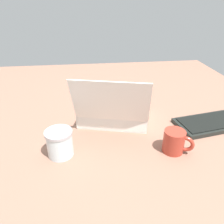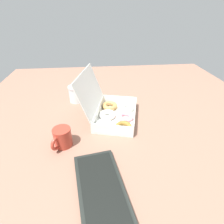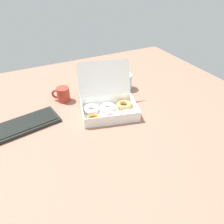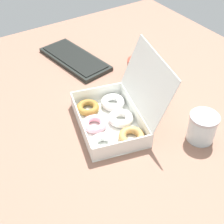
{
  "view_description": "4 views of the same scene",
  "coord_description": "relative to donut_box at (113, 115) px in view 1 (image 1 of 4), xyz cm",
  "views": [
    {
      "loc": [
        8.39,
        91.85,
        52.77
      ],
      "look_at": [
        -2.51,
        1.65,
        2.94
      ],
      "focal_mm": 35.0,
      "sensor_mm": 36.0,
      "label": 1
    },
    {
      "loc": [
        -83.08,
        13.58,
        54.65
      ],
      "look_at": [
        -4.77,
        5.92,
        5.15
      ],
      "focal_mm": 28.0,
      "sensor_mm": 36.0,
      "label": 2
    },
    {
      "loc": [
        -46.79,
        -88.01,
        72.43
      ],
      "look_at": [
        -2.7,
        1.18,
        2.78
      ],
      "focal_mm": 35.0,
      "sensor_mm": 36.0,
      "label": 3
    },
    {
      "loc": [
        66.59,
        -39.86,
        77.82
      ],
      "look_at": [
        -2.89,
        4.77,
        5.72
      ],
      "focal_mm": 50.0,
      "sensor_mm": 36.0,
      "label": 4
    }
  ],
  "objects": [
    {
      "name": "ground_plane",
      "position": [
        2.57,
        -5.22,
        -4.47
      ],
      "size": [
        180.0,
        180.0,
        2.0
      ],
      "primitive_type": "cube",
      "color": "#8D6350"
    },
    {
      "name": "donut_box",
      "position": [
        0.0,
        0.0,
        0.0
      ],
      "size": [
        36.5,
        34.62,
        25.57
      ],
      "color": "white",
      "rests_on": "ground_plane"
    },
    {
      "name": "glass_jar",
      "position": [
        22.05,
        21.24,
        1.65
      ],
      "size": [
        9.83,
        9.83,
        10.15
      ],
      "color": "silver",
      "rests_on": "ground_plane"
    },
    {
      "name": "keyboard",
      "position": [
        -45.97,
        8.23,
        -2.41
      ],
      "size": [
        38.32,
        21.26,
        2.2
      ],
      "color": "black",
      "rests_on": "ground_plane"
    },
    {
      "name": "coffee_mug",
      "position": [
        -19.96,
        24.43,
        1.05
      ],
      "size": [
        10.71,
        8.17,
        8.81
      ],
      "color": "#A73527",
      "rests_on": "ground_plane"
    }
  ]
}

